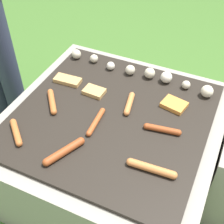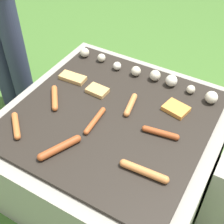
% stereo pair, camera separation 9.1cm
% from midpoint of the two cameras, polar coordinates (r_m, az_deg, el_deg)
% --- Properties ---
extents(ground_plane, '(14.00, 14.00, 0.00)m').
position_cam_midpoint_polar(ground_plane, '(1.67, 1.60, -11.21)').
color(ground_plane, '#3D6628').
extents(grill, '(0.92, 0.92, 0.43)m').
position_cam_midpoint_polar(grill, '(1.50, 1.76, -6.56)').
color(grill, gray).
rests_on(grill, ground_plane).
extents(sausage_mid_right, '(0.12, 0.11, 0.03)m').
position_cam_midpoint_polar(sausage_mid_right, '(1.33, -15.30, -2.48)').
color(sausage_mid_right, '#B7602D').
rests_on(sausage_mid_right, grill).
extents(sausage_front_center, '(0.03, 0.17, 0.02)m').
position_cam_midpoint_polar(sausage_front_center, '(1.30, -1.10, -1.58)').
color(sausage_front_center, '#A34C23').
rests_on(sausage_front_center, grill).
extents(sausage_back_left, '(0.16, 0.05, 0.03)m').
position_cam_midpoint_polar(sausage_back_left, '(1.28, 10.89, -3.83)').
color(sausage_back_left, '#93421E').
rests_on(sausage_back_left, grill).
extents(sausage_front_left, '(0.05, 0.15, 0.03)m').
position_cam_midpoint_polar(sausage_front_left, '(1.38, 5.33, 1.28)').
color(sausage_front_left, '#C6753D').
rests_on(sausage_front_left, grill).
extents(sausage_front_right, '(0.11, 0.13, 0.03)m').
position_cam_midpoint_polar(sausage_front_right, '(1.42, -8.66, 2.53)').
color(sausage_front_right, '#B7602D').
rests_on(sausage_front_right, grill).
extents(sausage_back_right, '(0.19, 0.04, 0.03)m').
position_cam_midpoint_polar(sausage_back_right, '(1.14, 8.18, -10.76)').
color(sausage_back_right, '#C6753D').
rests_on(sausage_back_right, grill).
extents(sausage_back_center, '(0.10, 0.17, 0.03)m').
position_cam_midpoint_polar(sausage_back_center, '(1.21, -7.41, -6.56)').
color(sausage_back_center, '#93421E').
rests_on(sausage_back_center, grill).
extents(bread_slice_center, '(0.13, 0.07, 0.02)m').
position_cam_midpoint_polar(bread_slice_center, '(1.53, -5.49, 6.21)').
color(bread_slice_center, tan).
rests_on(bread_slice_center, grill).
extents(bread_slice_left, '(0.12, 0.10, 0.02)m').
position_cam_midpoint_polar(bread_slice_left, '(1.40, 13.47, 0.54)').
color(bread_slice_left, '#D18438').
rests_on(bread_slice_left, grill).
extents(bread_slice_right, '(0.10, 0.07, 0.02)m').
position_cam_midpoint_polar(bread_slice_right, '(1.45, -0.90, 3.91)').
color(bread_slice_right, tan).
rests_on(bread_slice_right, grill).
extents(mushroom_row, '(0.75, 0.08, 0.06)m').
position_cam_midpoint_polar(mushroom_row, '(1.54, 8.76, 6.64)').
color(mushroom_row, beige).
rests_on(mushroom_row, grill).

